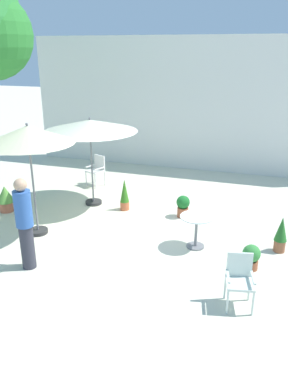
% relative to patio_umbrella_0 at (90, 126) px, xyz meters
% --- Properties ---
extents(ground_plane, '(60.00, 60.00, 0.00)m').
position_rel_patio_umbrella_0_xyz_m(ground_plane, '(1.71, -1.00, -2.11)').
color(ground_plane, beige).
extents(villa_facade, '(11.04, 0.30, 4.36)m').
position_rel_patio_umbrella_0_xyz_m(villa_facade, '(1.71, 4.09, 0.07)').
color(villa_facade, silver).
rests_on(villa_facade, ground).
extents(patio_umbrella_0, '(2.43, 2.43, 2.34)m').
position_rel_patio_umbrella_0_xyz_m(patio_umbrella_0, '(0.00, 0.00, 0.00)').
color(patio_umbrella_0, '#2D2D2D').
rests_on(patio_umbrella_0, ground).
extents(patio_umbrella_1, '(1.94, 1.94, 2.52)m').
position_rel_patio_umbrella_0_xyz_m(patio_umbrella_1, '(-0.47, -2.00, 0.13)').
color(patio_umbrella_1, '#2D2D2D').
rests_on(patio_umbrella_1, ground).
extents(cafe_table_0, '(0.69, 0.69, 0.71)m').
position_rel_patio_umbrella_0_xyz_m(cafe_table_0, '(3.08, -1.57, -1.62)').
color(cafe_table_0, white).
rests_on(cafe_table_0, ground).
extents(patio_chair_0, '(0.58, 0.57, 0.92)m').
position_rel_patio_umbrella_0_xyz_m(patio_chair_0, '(-0.52, 1.45, -1.57)').
color(patio_chair_0, white).
rests_on(patio_chair_0, ground).
extents(patio_chair_1, '(0.51, 0.50, 0.89)m').
position_rel_patio_umbrella_0_xyz_m(patio_chair_1, '(4.09, -3.30, -1.60)').
color(patio_chair_1, silver).
rests_on(patio_chair_1, ground).
extents(potted_plant_0, '(0.34, 0.34, 0.50)m').
position_rel_patio_umbrella_0_xyz_m(potted_plant_0, '(4.24, -2.11, -1.85)').
color(potted_plant_0, '#A15335').
rests_on(potted_plant_0, ground).
extents(potted_plant_1, '(0.24, 0.24, 0.83)m').
position_rel_patio_umbrella_0_xyz_m(potted_plant_1, '(0.95, -0.13, -1.70)').
color(potted_plant_1, '#C9633C').
rests_on(potted_plant_1, ground).
extents(potted_plant_2, '(0.26, 0.26, 0.77)m').
position_rel_patio_umbrella_0_xyz_m(potted_plant_2, '(4.77, -1.23, -1.71)').
color(potted_plant_2, '#925639').
rests_on(potted_plant_2, ground).
extents(potted_plant_3, '(0.45, 0.45, 0.68)m').
position_rel_patio_umbrella_0_xyz_m(potted_plant_3, '(-1.93, -1.14, -1.74)').
color(potted_plant_3, '#BC6548').
rests_on(potted_plant_3, ground).
extents(potted_plant_4, '(0.33, 0.33, 0.56)m').
position_rel_patio_umbrella_0_xyz_m(potted_plant_4, '(2.49, -0.11, -1.81)').
color(potted_plant_4, '#A55636').
rests_on(potted_plant_4, ground).
extents(standing_person, '(0.45, 0.45, 1.80)m').
position_rel_patio_umbrella_0_xyz_m(standing_person, '(0.18, -3.33, -1.17)').
color(standing_person, '#33333D').
rests_on(standing_person, ground).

